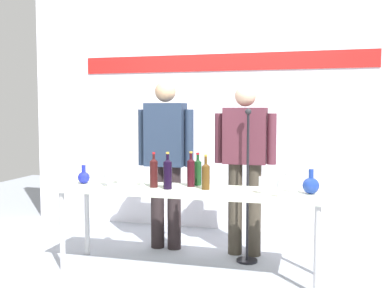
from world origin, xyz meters
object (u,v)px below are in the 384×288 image
wine_glass_left_1 (142,175)px  wine_glass_right_3 (281,185)px  wine_bottle_3 (168,173)px  presenter_right (245,158)px  wine_bottle_4 (198,171)px  wine_glass_right_0 (288,178)px  display_table (188,196)px  decanter_blue_left (84,177)px  wine_bottle_0 (191,171)px  wine_glass_right_2 (262,182)px  wine_glass_left_3 (105,173)px  wine_glass_left_5 (108,174)px  wine_bottle_1 (206,175)px  decanter_blue_right (311,185)px  microphone_stand (247,212)px  wine_glass_left_2 (126,171)px  wine_bottle_2 (154,172)px  presenter_left (166,153)px  wine_glass_right_1 (294,180)px  wine_glass_left_4 (120,172)px  wine_glass_left_0 (118,172)px

wine_glass_left_1 → wine_glass_right_3: (1.28, -0.27, 0.01)m
wine_bottle_3 → wine_glass_left_1: 0.32m
presenter_right → wine_bottle_3: 0.91m
wine_bottle_4 → wine_glass_right_0: 0.81m
display_table → decanter_blue_left: (-1.02, 0.02, 0.13)m
wine_bottle_0 → wine_glass_right_2: size_ratio=2.27×
wine_glass_left_3 → wine_glass_left_5: 0.12m
decanter_blue_left → wine_bottle_1: size_ratio=0.58×
wine_glass_right_0 → wine_glass_right_3: 0.43m
wine_bottle_1 → display_table: bearing=178.7°
wine_bottle_0 → wine_glass_left_1: wine_bottle_0 is taller
decanter_blue_right → microphone_stand: (-0.58, 0.40, -0.34)m
wine_glass_right_2 → wine_bottle_1: bearing=171.5°
wine_bottle_1 → decanter_blue_right: bearing=1.3°
wine_glass_left_1 → wine_glass_left_2: (-0.22, 0.16, 0.01)m
wine_glass_left_2 → wine_glass_left_5: size_ratio=0.91×
wine_bottle_2 → microphone_stand: (0.78, 0.43, -0.41)m
microphone_stand → wine_glass_left_1: bearing=-159.2°
wine_glass_left_1 → wine_glass_left_2: 0.28m
wine_bottle_2 → wine_glass_left_3: bearing=178.3°
wine_glass_right_0 → wine_glass_left_5: bearing=-168.7°
wine_bottle_1 → presenter_right: bearing=68.6°
presenter_left → microphone_stand: size_ratio=1.19×
presenter_right → wine_glass_right_1: 0.78m
wine_bottle_0 → wine_glass_left_4: size_ratio=2.20×
wine_bottle_3 → microphone_stand: size_ratio=0.22×
wine_bottle_1 → wine_bottle_0: bearing=144.7°
wine_glass_left_4 → wine_bottle_2: bearing=-21.8°
presenter_left → wine_glass_right_0: presenter_left is taller
decanter_blue_right → wine_bottle_0: bearing=174.7°
wine_bottle_0 → wine_glass_right_0: 0.86m
wine_bottle_1 → wine_bottle_3: bearing=-169.1°
presenter_right → wine_glass_left_3: (-1.20, -0.63, -0.11)m
wine_glass_left_5 → display_table: bearing=7.1°
wine_glass_right_2 → decanter_blue_left: bearing=176.8°
wine_glass_right_1 → wine_glass_right_2: 0.28m
wine_glass_left_5 → wine_glass_right_3: wine_glass_left_5 is taller
decanter_blue_right → wine_glass_left_0: (-1.74, 0.03, 0.04)m
microphone_stand → wine_glass_left_4: bearing=-167.1°
decanter_blue_right → wine_bottle_2: (-1.36, -0.03, 0.06)m
presenter_right → wine_bottle_1: bearing=-111.4°
decanter_blue_right → wine_bottle_2: size_ratio=0.66×
wine_glass_left_0 → wine_glass_right_1: size_ratio=1.01×
wine_glass_left_3 → presenter_left: bearing=58.9°
wine_glass_left_4 → decanter_blue_right: bearing=-4.2°
decanter_blue_right → wine_glass_right_1: bearing=169.4°
presenter_right → wine_glass_right_3: 0.93m
wine_bottle_0 → wine_bottle_3: wine_bottle_3 is taller
decanter_blue_left → wine_glass_left_5: (0.30, -0.10, 0.05)m
wine_glass_left_3 → wine_glass_right_1: bearing=1.4°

